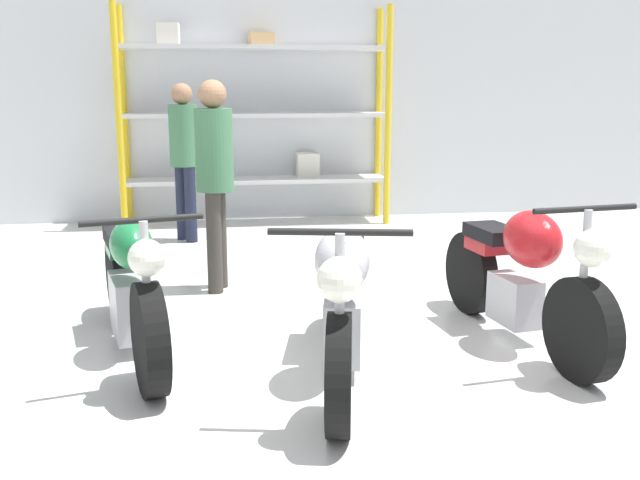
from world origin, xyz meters
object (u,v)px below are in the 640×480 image
(shelving_rack, at_px, (257,113))
(motorcycle_red, at_px, (523,273))
(person_browsing, at_px, (215,168))
(person_near_rack, at_px, (184,149))
(motorcycle_green, at_px, (132,288))
(motorcycle_silver, at_px, (342,298))

(shelving_rack, relative_size, motorcycle_red, 1.67)
(person_browsing, bearing_deg, motorcycle_red, 155.12)
(person_near_rack, bearing_deg, shelving_rack, -167.67)
(shelving_rack, distance_m, motorcycle_green, 4.78)
(motorcycle_silver, relative_size, person_near_rack, 1.21)
(person_browsing, relative_size, person_near_rack, 1.01)
(shelving_rack, height_order, motorcycle_green, shelving_rack)
(shelving_rack, height_order, motorcycle_red, shelving_rack)
(motorcycle_silver, bearing_deg, motorcycle_green, -103.18)
(motorcycle_silver, distance_m, person_browsing, 2.24)
(motorcycle_red, bearing_deg, shelving_rack, -169.98)
(shelving_rack, distance_m, motorcycle_red, 5.09)
(motorcycle_silver, distance_m, person_near_rack, 4.32)
(shelving_rack, height_order, person_near_rack, shelving_rack)
(motorcycle_green, height_order, person_near_rack, person_near_rack)
(motorcycle_green, distance_m, person_browsing, 1.66)
(motorcycle_red, xyz_separation_m, person_browsing, (-2.07, 1.64, 0.57))
(motorcycle_green, relative_size, person_browsing, 1.17)
(motorcycle_red, bearing_deg, person_browsing, -136.38)
(motorcycle_red, bearing_deg, person_near_rack, -155.10)
(shelving_rack, bearing_deg, motorcycle_silver, -87.43)
(shelving_rack, relative_size, motorcycle_green, 1.61)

